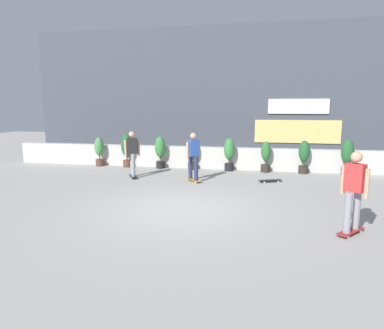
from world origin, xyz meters
TOP-DOWN VIEW (x-y plane):
  - ground_plane at (0.00, 0.00)m, footprint 48.00×48.00m
  - planter_wall at (0.00, 6.00)m, footprint 18.00×0.40m
  - building_backdrop at (0.01, 10.00)m, footprint 20.00×2.08m
  - potted_plant_0 at (-4.98, 5.55)m, footprint 0.40×0.40m
  - potted_plant_1 at (-3.69, 5.55)m, footprint 0.48×0.48m
  - potted_plant_2 at (-2.20, 5.55)m, footprint 0.44×0.44m
  - potted_plant_3 at (-0.82, 5.55)m, footprint 0.41×0.41m
  - potted_plant_4 at (0.70, 5.55)m, footprint 0.43×0.43m
  - potted_plant_5 at (2.15, 5.55)m, footprint 0.38×0.38m
  - potted_plant_6 at (3.60, 5.55)m, footprint 0.41×0.41m
  - potted_plant_7 at (5.17, 5.55)m, footprint 0.46×0.46m
  - skater_foreground at (-0.31, 3.25)m, footprint 0.70×0.71m
  - skater_far_left at (-2.62, 3.47)m, footprint 0.55×0.80m
  - skater_far_right at (3.80, -0.99)m, footprint 0.67×0.74m
  - skateboard_near_camera at (2.31, 3.69)m, footprint 0.81×0.53m

SIDE VIEW (x-z plane):
  - ground_plane at x=0.00m, z-range 0.00..0.00m
  - skateboard_near_camera at x=2.31m, z-range 0.02..0.10m
  - planter_wall at x=0.00m, z-range 0.00..0.90m
  - potted_plant_5 at x=2.15m, z-range 0.05..1.27m
  - potted_plant_0 at x=-4.98m, z-range 0.06..1.32m
  - potted_plant_3 at x=-0.82m, z-range 0.07..1.35m
  - potted_plant_6 at x=3.60m, z-range 0.07..1.36m
  - potted_plant_4 at x=0.70m, z-range 0.08..1.41m
  - potted_plant_2 at x=-2.20m, z-range 0.09..1.43m
  - potted_plant_7 at x=5.17m, z-range 0.10..1.48m
  - potted_plant_1 at x=-3.69m, z-range 0.11..1.55m
  - skater_foreground at x=-0.31m, z-range 0.09..1.79m
  - skater_far_left at x=-2.62m, z-range 0.09..1.79m
  - skater_far_right at x=3.80m, z-range 0.09..1.79m
  - building_backdrop at x=0.01m, z-range 0.00..6.50m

